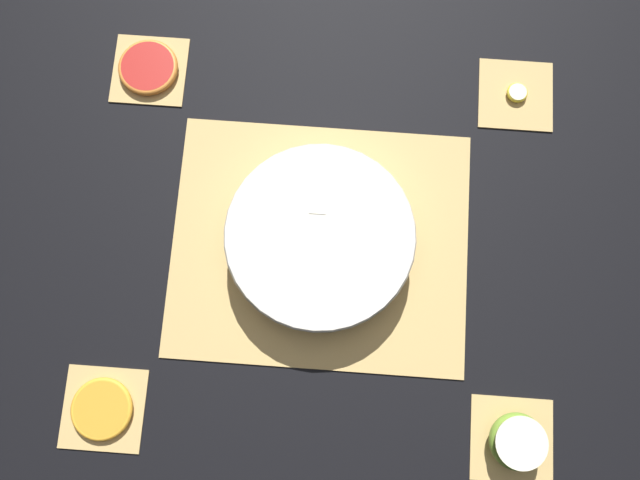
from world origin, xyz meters
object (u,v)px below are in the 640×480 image
(fruit_salad_bowl, at_px, (321,238))
(banana_coin_single, at_px, (517,93))
(grapefruit_slice, at_px, (148,67))
(apple_half, at_px, (517,442))
(orange_slice_whole, at_px, (102,409))

(fruit_salad_bowl, height_order, banana_coin_single, fruit_salad_bowl)
(banana_coin_single, distance_m, grapefruit_slice, 0.62)
(banana_coin_single, bearing_deg, apple_half, -90.00)
(fruit_salad_bowl, distance_m, banana_coin_single, 0.42)
(apple_half, xyz_separation_m, banana_coin_single, (0.00, 0.56, -0.02))
(orange_slice_whole, height_order, banana_coin_single, orange_slice_whole)
(apple_half, relative_size, grapefruit_slice, 0.82)
(orange_slice_whole, bearing_deg, apple_half, 0.00)
(apple_half, height_order, grapefruit_slice, apple_half)
(fruit_salad_bowl, bearing_deg, apple_half, -42.08)
(grapefruit_slice, bearing_deg, fruit_salad_bowl, -41.82)
(fruit_salad_bowl, distance_m, grapefruit_slice, 0.42)
(orange_slice_whole, distance_m, banana_coin_single, 0.83)
(orange_slice_whole, relative_size, banana_coin_single, 2.71)
(apple_half, xyz_separation_m, orange_slice_whole, (-0.62, 0.00, -0.02))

